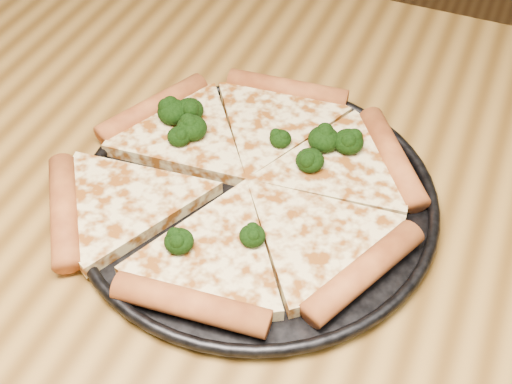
% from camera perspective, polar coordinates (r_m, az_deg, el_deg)
% --- Properties ---
extents(dining_table, '(1.20, 0.90, 0.75)m').
position_cam_1_polar(dining_table, '(0.69, 6.22, -10.56)').
color(dining_table, olive).
rests_on(dining_table, ground).
extents(pizza_pan, '(0.35, 0.35, 0.02)m').
position_cam_1_polar(pizza_pan, '(0.66, 0.00, -0.50)').
color(pizza_pan, black).
rests_on(pizza_pan, dining_table).
extents(pizza, '(0.36, 0.33, 0.03)m').
position_cam_1_polar(pizza, '(0.66, -1.14, 0.88)').
color(pizza, beige).
rests_on(pizza, pizza_pan).
extents(broccoli_florets, '(0.21, 0.21, 0.02)m').
position_cam_1_polar(broccoli_florets, '(0.68, -1.13, 4.03)').
color(broccoli_florets, black).
rests_on(broccoli_florets, pizza).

